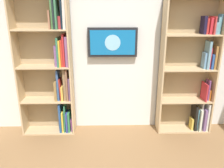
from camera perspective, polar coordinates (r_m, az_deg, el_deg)
wall_back at (r=3.48m, az=1.15°, el=9.73°), size 4.52×0.06×2.70m
bookshelf_left at (r=3.65m, az=19.79°, el=2.63°), size 0.83×0.28×2.04m
bookshelf_right at (r=3.47m, az=-14.91°, el=4.12°), size 0.80×0.28×2.14m
wall_mounted_tv at (r=3.39m, az=0.15°, el=10.49°), size 0.73×0.07×0.43m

